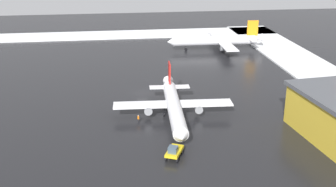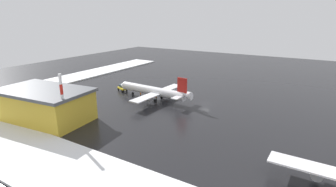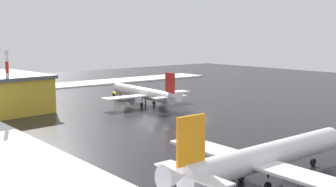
{
  "view_description": "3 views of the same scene",
  "coord_description": "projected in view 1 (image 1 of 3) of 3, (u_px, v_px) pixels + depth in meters",
  "views": [
    {
      "loc": [
        -96.93,
        6.61,
        35.5
      ],
      "look_at": [
        -11.0,
        -4.93,
        3.62
      ],
      "focal_mm": 45.0,
      "sensor_mm": 36.0,
      "label": 1
    },
    {
      "loc": [
        31.88,
        -76.25,
        27.69
      ],
      "look_at": [
        -10.72,
        -6.33,
        3.32
      ],
      "focal_mm": 28.0,
      "sensor_mm": 36.0,
      "label": 2
    },
    {
      "loc": [
        69.93,
        -69.25,
        18.01
      ],
      "look_at": [
        -9.19,
        -3.7,
        3.59
      ],
      "focal_mm": 45.0,
      "sensor_mm": 36.0,
      "label": 3
    }
  ],
  "objects": [
    {
      "name": "ground_crew_beside_wing",
      "position": [
        138.0,
        118.0,
        86.14
      ],
      "size": [
        0.36,
        0.36,
        1.71
      ],
      "rotation": [
        0.0,
        0.0,
        2.99
      ],
      "color": "black",
      "rests_on": "ground_plane"
    },
    {
      "name": "pushback_tug",
      "position": [
        174.0,
        151.0,
        72.17
      ],
      "size": [
        5.1,
        3.92,
        2.5
      ],
      "rotation": [
        0.0,
        0.0,
        2.71
      ],
      "color": "gold",
      "rests_on": "ground_plane"
    },
    {
      "name": "snow_bank_far",
      "position": [
        334.0,
        83.0,
        109.41
      ],
      "size": [
        152.0,
        16.0,
        0.48
      ],
      "primitive_type": "cube",
      "color": "white",
      "rests_on": "ground_plane"
    },
    {
      "name": "ground_plane",
      "position": [
        142.0,
        93.0,
        103.24
      ],
      "size": [
        240.0,
        240.0,
        0.0
      ],
      "primitive_type": "plane",
      "color": "black"
    },
    {
      "name": "ground_crew_mid_apron",
      "position": [
        175.0,
        113.0,
        89.0
      ],
      "size": [
        0.36,
        0.36,
        1.71
      ],
      "rotation": [
        0.0,
        0.0,
        5.74
      ],
      "color": "black",
      "rests_on": "ground_plane"
    },
    {
      "name": "snow_bank_right",
      "position": [
        129.0,
        34.0,
        165.49
      ],
      "size": [
        14.0,
        116.0,
        0.48
      ],
      "primitive_type": "cube",
      "color": "white",
      "rests_on": "ground_plane"
    },
    {
      "name": "ground_crew_near_tug",
      "position": [
        178.0,
        127.0,
        82.35
      ],
      "size": [
        0.36,
        0.36,
        1.71
      ],
      "rotation": [
        0.0,
        0.0,
        1.12
      ],
      "color": "black",
      "rests_on": "ground_plane"
    },
    {
      "name": "airplane_distant_tail",
      "position": [
        217.0,
        41.0,
        142.12
      ],
      "size": [
        27.33,
        33.05,
        9.83
      ],
      "rotation": [
        0.0,
        0.0,
        1.55
      ],
      "color": "white",
      "rests_on": "ground_plane"
    },
    {
      "name": "airplane_far_rear",
      "position": [
        174.0,
        106.0,
        87.1
      ],
      "size": [
        30.58,
        25.35,
        9.08
      ],
      "rotation": [
        0.0,
        0.0,
        3.09
      ],
      "color": "white",
      "rests_on": "ground_plane"
    }
  ]
}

